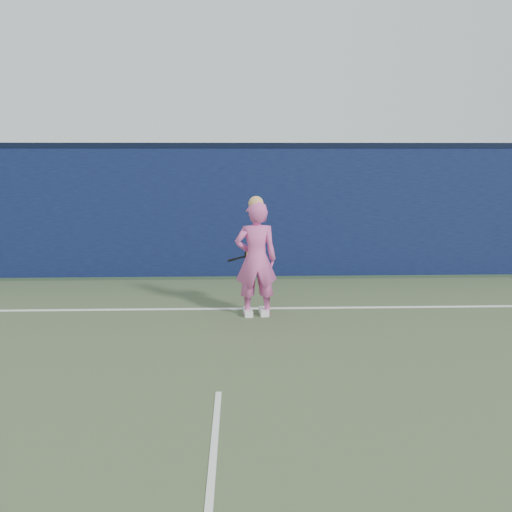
{
  "coord_description": "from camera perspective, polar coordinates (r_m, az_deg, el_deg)",
  "views": [
    {
      "loc": [
        0.22,
        -4.18,
        2.42
      ],
      "look_at": [
        0.47,
        3.68,
        0.91
      ],
      "focal_mm": 38.0,
      "sensor_mm": 36.0,
      "label": 1
    }
  ],
  "objects": [
    {
      "name": "backstop_wall",
      "position": [
        10.74,
        -2.96,
        4.6
      ],
      "size": [
        24.0,
        0.4,
        2.5
      ],
      "primitive_type": "cube",
      "color": "#0C1136",
      "rests_on": "ground"
    },
    {
      "name": "racket",
      "position": [
        8.4,
        -0.37,
        0.12
      ],
      "size": [
        0.58,
        0.15,
        0.31
      ],
      "rotation": [
        0.0,
        0.0,
        -0.24
      ],
      "color": "black",
      "rests_on": "ground"
    },
    {
      "name": "court_lines",
      "position": [
        4.55,
        -4.61,
        -21.16
      ],
      "size": [
        11.0,
        12.04,
        0.01
      ],
      "color": "white",
      "rests_on": "court_surface"
    },
    {
      "name": "player",
      "position": [
        8.01,
        0.0,
        -0.32
      ],
      "size": [
        0.66,
        0.47,
        1.8
      ],
      "rotation": [
        0.0,
        0.0,
        3.23
      ],
      "color": "#DB55A4",
      "rests_on": "ground"
    },
    {
      "name": "wall_cap",
      "position": [
        10.68,
        -3.03,
        11.55
      ],
      "size": [
        24.0,
        0.42,
        0.1
      ],
      "primitive_type": "cube",
      "color": "black",
      "rests_on": "backstop_wall"
    },
    {
      "name": "ground",
      "position": [
        4.83,
        -4.41,
        -19.22
      ],
      "size": [
        80.0,
        80.0,
        0.0
      ],
      "primitive_type": "plane",
      "color": "#2D482C",
      "rests_on": "ground"
    }
  ]
}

